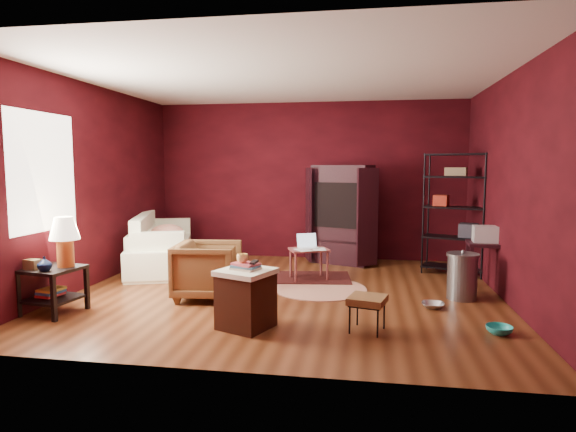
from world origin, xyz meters
name	(u,v)px	position (x,y,z in m)	size (l,w,h in m)	color
room	(282,187)	(-0.04, -0.01, 1.40)	(5.54, 5.04, 2.84)	brown
sofa	(161,242)	(-2.28, 1.20, 0.44)	(2.23, 0.65, 0.87)	white
armchair	(208,267)	(-0.93, -0.41, 0.39)	(0.77, 0.72, 0.79)	black
pet_bowl_steel	(433,297)	(1.83, -0.41, 0.13)	(0.26, 0.06, 0.26)	#AAADB1
pet_bowl_turquoise	(500,321)	(2.37, -1.21, 0.13)	(0.26, 0.08, 0.26)	#24ABA7
vase	(45,264)	(-2.42, -1.47, 0.60)	(0.16, 0.16, 0.16)	#0B193A
mug	(242,257)	(-0.21, -1.43, 0.74)	(0.12, 0.09, 0.12)	#FFDA7C
side_table	(59,255)	(-2.40, -1.25, 0.66)	(0.64, 0.64, 1.10)	black
sofa_cushions	(161,244)	(-2.25, 1.15, 0.40)	(1.32, 2.07, 0.81)	white
hamper	(246,297)	(-0.17, -1.43, 0.32)	(0.65, 0.65, 0.70)	#3B190D
footstool	(367,301)	(1.06, -1.34, 0.31)	(0.43, 0.43, 0.36)	black
rug_round	(320,289)	(0.43, 0.26, 0.01)	(1.59, 1.59, 0.01)	beige
rug_oriental	(308,277)	(0.21, 0.84, 0.02)	(1.32, 0.97, 0.01)	#4C1514
laptop_desk	(309,252)	(0.22, 0.75, 0.42)	(0.65, 0.57, 0.67)	brown
tv_armoire	(342,212)	(0.63, 2.08, 0.88)	(1.25, 0.96, 1.68)	black
wire_shelving	(456,208)	(2.39, 1.51, 1.02)	(0.99, 0.67, 1.86)	black
small_stand	(485,242)	(2.61, 0.54, 0.66)	(0.47, 0.47, 0.88)	black
trash_can	(462,276)	(2.24, 0.06, 0.30)	(0.50, 0.50, 0.63)	gray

